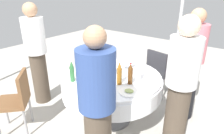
{
  "coord_description": "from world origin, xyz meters",
  "views": [
    {
      "loc": [
        -1.55,
        2.0,
        1.93
      ],
      "look_at": [
        0.0,
        0.0,
        0.87
      ],
      "focal_mm": 32.1,
      "sensor_mm": 36.0,
      "label": 1
    }
  ],
  "objects_px": {
    "bottle_green_outer": "(112,66)",
    "person_inner": "(191,65)",
    "bottle_clear_west": "(94,79)",
    "bottle_brown_east": "(130,74)",
    "plate_right": "(111,69)",
    "person_outer": "(97,110)",
    "chair_west": "(159,69)",
    "wine_glass_mid": "(99,60)",
    "plate_mid": "(129,92)",
    "wine_glass_far": "(131,61)",
    "person_north": "(180,87)",
    "wine_glass_west": "(104,79)",
    "person_south": "(36,53)",
    "wine_glass_east": "(124,64)",
    "wine_glass_north": "(87,70)",
    "bottle_amber_inner": "(119,74)",
    "bottle_amber_north": "(107,71)",
    "chair_east": "(17,98)",
    "dining_table": "(112,85)",
    "bottle_clear_far": "(138,70)"
  },
  "relations": [
    {
      "from": "dining_table",
      "to": "wine_glass_far",
      "type": "height_order",
      "value": "wine_glass_far"
    },
    {
      "from": "person_north",
      "to": "chair_west",
      "type": "relative_size",
      "value": 1.91
    },
    {
      "from": "wine_glass_far",
      "to": "plate_mid",
      "type": "distance_m",
      "value": 0.75
    },
    {
      "from": "person_north",
      "to": "chair_west",
      "type": "bearing_deg",
      "value": -146.65
    },
    {
      "from": "bottle_clear_far",
      "to": "wine_glass_north",
      "type": "relative_size",
      "value": 2.14
    },
    {
      "from": "bottle_clear_west",
      "to": "person_south",
      "type": "relative_size",
      "value": 0.16
    },
    {
      "from": "person_outer",
      "to": "bottle_brown_east",
      "type": "bearing_deg",
      "value": -108.1
    },
    {
      "from": "bottle_clear_west",
      "to": "plate_mid",
      "type": "height_order",
      "value": "bottle_clear_west"
    },
    {
      "from": "wine_glass_west",
      "to": "person_inner",
      "type": "relative_size",
      "value": 0.09
    },
    {
      "from": "wine_glass_west",
      "to": "wine_glass_mid",
      "type": "bearing_deg",
      "value": -42.94
    },
    {
      "from": "wine_glass_mid",
      "to": "plate_mid",
      "type": "relative_size",
      "value": 0.62
    },
    {
      "from": "bottle_clear_west",
      "to": "plate_mid",
      "type": "bearing_deg",
      "value": -157.62
    },
    {
      "from": "dining_table",
      "to": "chair_east",
      "type": "xyz_separation_m",
      "value": [
        0.87,
        0.95,
        -0.07
      ]
    },
    {
      "from": "wine_glass_north",
      "to": "wine_glass_mid",
      "type": "bearing_deg",
      "value": -72.78
    },
    {
      "from": "wine_glass_north",
      "to": "person_outer",
      "type": "relative_size",
      "value": 0.09
    },
    {
      "from": "wine_glass_far",
      "to": "chair_west",
      "type": "xyz_separation_m",
      "value": [
        -0.15,
        -0.71,
        -0.34
      ]
    },
    {
      "from": "plate_right",
      "to": "chair_west",
      "type": "xyz_separation_m",
      "value": [
        -0.35,
        -0.94,
        -0.23
      ]
    },
    {
      "from": "dining_table",
      "to": "chair_east",
      "type": "bearing_deg",
      "value": 47.59
    },
    {
      "from": "bottle_green_outer",
      "to": "dining_table",
      "type": "bearing_deg",
      "value": -157.46
    },
    {
      "from": "bottle_clear_west",
      "to": "wine_glass_east",
      "type": "distance_m",
      "value": 0.7
    },
    {
      "from": "plate_right",
      "to": "person_outer",
      "type": "xyz_separation_m",
      "value": [
        -0.64,
        1.03,
        0.1
      ]
    },
    {
      "from": "bottle_amber_north",
      "to": "plate_mid",
      "type": "relative_size",
      "value": 1.11
    },
    {
      "from": "bottle_amber_north",
      "to": "bottle_clear_far",
      "type": "distance_m",
      "value": 0.41
    },
    {
      "from": "wine_glass_far",
      "to": "wine_glass_west",
      "type": "relative_size",
      "value": 1.14
    },
    {
      "from": "bottle_amber_inner",
      "to": "plate_right",
      "type": "height_order",
      "value": "bottle_amber_inner"
    },
    {
      "from": "wine_glass_north",
      "to": "plate_right",
      "type": "height_order",
      "value": "wine_glass_north"
    },
    {
      "from": "wine_glass_mid",
      "to": "plate_right",
      "type": "relative_size",
      "value": 0.68
    },
    {
      "from": "wine_glass_far",
      "to": "person_north",
      "type": "height_order",
      "value": "person_north"
    },
    {
      "from": "bottle_green_outer",
      "to": "wine_glass_far",
      "type": "height_order",
      "value": "bottle_green_outer"
    },
    {
      "from": "wine_glass_far",
      "to": "plate_right",
      "type": "xyz_separation_m",
      "value": [
        0.2,
        0.23,
        -0.11
      ]
    },
    {
      "from": "person_south",
      "to": "wine_glass_west",
      "type": "bearing_deg",
      "value": -104.0
    },
    {
      "from": "bottle_clear_west",
      "to": "bottle_brown_east",
      "type": "bearing_deg",
      "value": -127.39
    },
    {
      "from": "plate_mid",
      "to": "chair_west",
      "type": "distance_m",
      "value": 1.39
    },
    {
      "from": "wine_glass_far",
      "to": "person_outer",
      "type": "height_order",
      "value": "person_outer"
    },
    {
      "from": "person_north",
      "to": "wine_glass_east",
      "type": "bearing_deg",
      "value": -106.59
    },
    {
      "from": "person_outer",
      "to": "chair_east",
      "type": "xyz_separation_m",
      "value": [
        1.37,
        0.08,
        -0.34
      ]
    },
    {
      "from": "bottle_amber_inner",
      "to": "bottle_amber_north",
      "type": "xyz_separation_m",
      "value": [
        0.21,
        -0.01,
        -0.02
      ]
    },
    {
      "from": "wine_glass_west",
      "to": "person_south",
      "type": "bearing_deg",
      "value": -0.55
    },
    {
      "from": "dining_table",
      "to": "wine_glass_west",
      "type": "height_order",
      "value": "wine_glass_west"
    },
    {
      "from": "bottle_brown_east",
      "to": "chair_west",
      "type": "relative_size",
      "value": 0.33
    },
    {
      "from": "bottle_amber_inner",
      "to": "bottle_green_outer",
      "type": "bearing_deg",
      "value": -32.08
    },
    {
      "from": "bottle_brown_east",
      "to": "plate_mid",
      "type": "bearing_deg",
      "value": 120.51
    },
    {
      "from": "wine_glass_east",
      "to": "person_outer",
      "type": "height_order",
      "value": "person_outer"
    },
    {
      "from": "person_outer",
      "to": "person_north",
      "type": "height_order",
      "value": "person_north"
    },
    {
      "from": "bottle_green_outer",
      "to": "person_inner",
      "type": "height_order",
      "value": "person_inner"
    },
    {
      "from": "bottle_amber_inner",
      "to": "dining_table",
      "type": "bearing_deg",
      "value": -32.22
    },
    {
      "from": "bottle_amber_inner",
      "to": "bottle_green_outer",
      "type": "height_order",
      "value": "bottle_green_outer"
    },
    {
      "from": "bottle_amber_inner",
      "to": "chair_west",
      "type": "distance_m",
      "value": 1.29
    },
    {
      "from": "bottle_green_outer",
      "to": "bottle_brown_east",
      "type": "xyz_separation_m",
      "value": [
        -0.33,
        0.05,
        -0.02
      ]
    },
    {
      "from": "bottle_amber_north",
      "to": "plate_mid",
      "type": "height_order",
      "value": "bottle_amber_north"
    }
  ]
}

